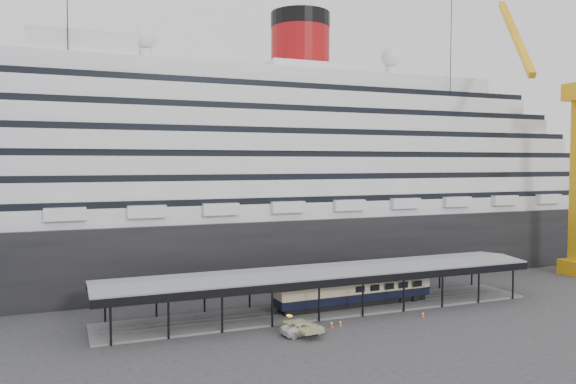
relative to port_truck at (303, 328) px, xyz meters
name	(u,v)px	position (x,y,z in m)	size (l,w,h in m)	color
ground	(345,321)	(6.58, 3.00, -0.68)	(200.00, 200.00, 0.00)	#313133
cruise_ship	(257,163)	(6.63, 35.00, 17.67)	(130.00, 30.00, 43.90)	black
platform_canopy	(326,292)	(6.58, 8.00, 1.68)	(56.00, 9.18, 5.30)	slate
crane_yellow	(572,153)	(53.64, 13.54, 19.28)	(23.83, 18.78, 47.60)	#F2AA16
port_truck	(303,328)	(0.00, 0.00, 0.00)	(2.26, 4.91, 1.36)	silver
pullman_carriage	(355,287)	(10.62, 8.00, 1.87)	(21.44, 3.55, 20.97)	black
traffic_cone_left	(332,324)	(4.01, 1.28, -0.30)	(0.45, 0.45, 0.78)	#F13D0D
traffic_cone_mid	(340,323)	(5.24, 1.51, -0.35)	(0.39, 0.39, 0.66)	orange
traffic_cone_right	(423,314)	(16.01, 0.98, -0.33)	(0.47, 0.47, 0.71)	#FA510D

